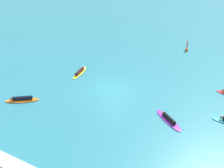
{
  "coord_description": "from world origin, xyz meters",
  "views": [
    {
      "loc": [
        9.67,
        -17.68,
        11.4
      ],
      "look_at": [
        0.0,
        0.0,
        0.5
      ],
      "focal_mm": 42.23,
      "sensor_mm": 36.0,
      "label": 1
    }
  ],
  "objects_px": {
    "marker_buoy": "(187,49)",
    "surfer_on_yellow_board": "(80,72)",
    "surfer_on_purple_board": "(169,119)",
    "surfer_on_orange_board": "(22,99)"
  },
  "relations": [
    {
      "from": "surfer_on_yellow_board",
      "to": "surfer_on_purple_board",
      "type": "xyz_separation_m",
      "value": [
        10.13,
        -3.39,
        -0.02
      ]
    },
    {
      "from": "surfer_on_orange_board",
      "to": "surfer_on_purple_board",
      "type": "distance_m",
      "value": 11.72
    },
    {
      "from": "marker_buoy",
      "to": "surfer_on_yellow_board",
      "type": "bearing_deg",
      "value": -124.76
    },
    {
      "from": "surfer_on_yellow_board",
      "to": "marker_buoy",
      "type": "relative_size",
      "value": 2.27
    },
    {
      "from": "surfer_on_orange_board",
      "to": "marker_buoy",
      "type": "relative_size",
      "value": 2.02
    },
    {
      "from": "surfer_on_purple_board",
      "to": "marker_buoy",
      "type": "xyz_separation_m",
      "value": [
        -2.48,
        14.41,
        0.1
      ]
    },
    {
      "from": "surfer_on_yellow_board",
      "to": "marker_buoy",
      "type": "height_order",
      "value": "marker_buoy"
    },
    {
      "from": "surfer_on_yellow_board",
      "to": "surfer_on_purple_board",
      "type": "bearing_deg",
      "value": -118.78
    },
    {
      "from": "surfer_on_yellow_board",
      "to": "surfer_on_purple_board",
      "type": "height_order",
      "value": "surfer_on_yellow_board"
    },
    {
      "from": "surfer_on_orange_board",
      "to": "surfer_on_purple_board",
      "type": "xyz_separation_m",
      "value": [
        11.3,
        3.1,
        -0.02
      ]
    }
  ]
}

